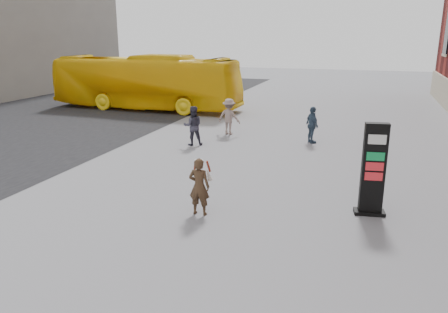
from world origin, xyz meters
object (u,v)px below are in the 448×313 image
(woman, at_px, (199,186))
(pedestrian_a, at_px, (193,126))
(info_pylon, at_px, (373,170))
(bus, at_px, (146,82))
(pedestrian_b, at_px, (229,117))
(pedestrian_c, at_px, (312,125))

(woman, bearing_deg, pedestrian_a, -68.70)
(info_pylon, xyz_separation_m, woman, (-4.25, -1.40, -0.43))
(pedestrian_a, bearing_deg, bus, -77.09)
(pedestrian_b, distance_m, pedestrian_c, 3.95)
(pedestrian_b, bearing_deg, pedestrian_c, -179.16)
(pedestrian_a, xyz_separation_m, pedestrian_b, (0.83, 2.43, 0.01))
(pedestrian_a, xyz_separation_m, pedestrian_c, (4.74, 1.93, -0.04))
(info_pylon, bearing_deg, bus, 127.06)
(pedestrian_b, bearing_deg, bus, -28.08)
(bus, distance_m, pedestrian_b, 8.81)
(pedestrian_a, relative_size, pedestrian_c, 1.05)
(pedestrian_a, height_order, pedestrian_c, pedestrian_a)
(info_pylon, distance_m, bus, 18.72)
(bus, relative_size, pedestrian_a, 7.17)
(info_pylon, height_order, bus, bus)
(pedestrian_c, bearing_deg, info_pylon, 163.43)
(bus, distance_m, pedestrian_a, 9.88)
(bus, height_order, pedestrian_b, bus)
(pedestrian_b, bearing_deg, woman, 111.11)
(info_pylon, relative_size, pedestrian_c, 1.54)
(woman, distance_m, bus, 17.12)
(info_pylon, height_order, woman, info_pylon)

